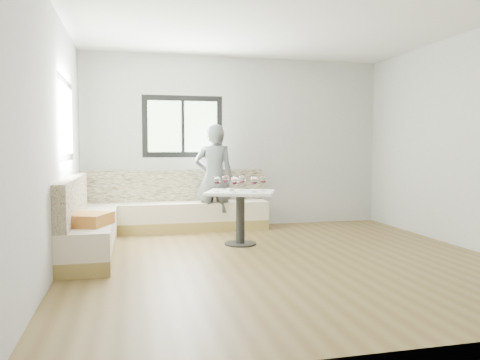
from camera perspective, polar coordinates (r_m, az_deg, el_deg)
The scene contains 11 objects.
room at distance 5.47m, azimuth 4.45°, elevation 4.99°, with size 5.01×5.01×2.81m.
banquette at distance 6.82m, azimuth -11.90°, elevation -4.36°, with size 2.91×2.80×0.95m.
table at distance 6.32m, azimuth 0.03°, elevation -3.01°, with size 1.07×0.96×0.73m.
person at distance 7.34m, azimuth -3.18°, elevation 0.28°, with size 0.61×0.40×1.68m, color #555A5C.
olive_ramekin at distance 6.31m, azimuth -1.19°, elevation -1.17°, with size 0.10×0.10×0.04m.
wine_glass_a at distance 6.15m, azimuth -2.79°, elevation -0.10°, with size 0.10×0.10×0.21m.
wine_glass_b at distance 6.10m, azimuth -0.62°, elevation -0.13°, with size 0.10×0.10×0.21m.
wine_glass_c at distance 6.14m, azimuth 1.73°, elevation -0.10°, with size 0.10×0.10×0.21m.
wine_glass_d at distance 6.38m, azimuth 0.25°, elevation 0.05°, with size 0.10×0.10×0.21m.
wine_glass_e at distance 6.36m, azimuth 2.85°, elevation 0.04°, with size 0.10×0.10×0.21m.
wine_glass_f at distance 6.49m, azimuth -1.76°, elevation 0.12°, with size 0.10×0.10×0.21m.
Camera 1 is at (-1.74, -5.13, 1.32)m, focal length 35.00 mm.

